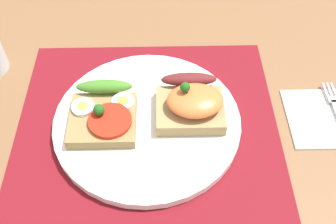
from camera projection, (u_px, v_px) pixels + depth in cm
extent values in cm
cube|color=brown|center=(148.00, 132.00, 59.08)|extent=(120.00, 90.00, 3.20)
cube|color=maroon|center=(147.00, 125.00, 57.73)|extent=(37.85, 34.13, 0.30)
cylinder|color=white|center=(147.00, 122.00, 57.11)|extent=(26.86, 26.86, 1.29)
cube|color=olive|center=(103.00, 120.00, 55.44)|extent=(9.27, 8.78, 1.66)
cylinder|color=red|center=(110.00, 121.00, 53.95)|extent=(5.99, 5.99, 0.60)
ellipsoid|color=#437F26|center=(104.00, 87.00, 57.12)|extent=(8.16, 2.20, 1.80)
sphere|color=#1E5919|center=(99.00, 110.00, 53.71)|extent=(1.60, 1.60, 1.60)
cylinder|color=white|center=(83.00, 107.00, 55.52)|extent=(3.22, 3.22, 0.50)
cylinder|color=yellow|center=(83.00, 106.00, 55.27)|extent=(1.45, 1.45, 0.16)
cylinder|color=white|center=(123.00, 102.00, 56.15)|extent=(3.22, 3.22, 0.50)
cylinder|color=yellow|center=(123.00, 100.00, 55.90)|extent=(1.45, 1.45, 0.16)
cube|color=#A38756|center=(190.00, 110.00, 56.32)|extent=(9.58, 7.74, 2.01)
ellipsoid|color=orange|center=(195.00, 101.00, 54.49)|extent=(7.85, 6.19, 2.53)
ellipsoid|color=maroon|center=(189.00, 79.00, 57.54)|extent=(8.14, 2.20, 1.80)
sphere|color=#1E5919|center=(185.00, 87.00, 53.40)|extent=(1.40, 1.40, 1.40)
cube|color=white|center=(333.00, 117.00, 58.47)|extent=(13.64, 11.04, 0.60)
cube|color=#B7B7BC|center=(333.00, 100.00, 60.02)|extent=(1.50, 1.20, 0.32)
cube|color=#B7B7BC|center=(325.00, 90.00, 61.27)|extent=(0.32, 2.80, 0.32)
cube|color=#B7B7BC|center=(329.00, 90.00, 61.28)|extent=(0.32, 2.80, 0.32)
cube|color=#B7B7BC|center=(333.00, 90.00, 61.29)|extent=(0.32, 2.80, 0.32)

